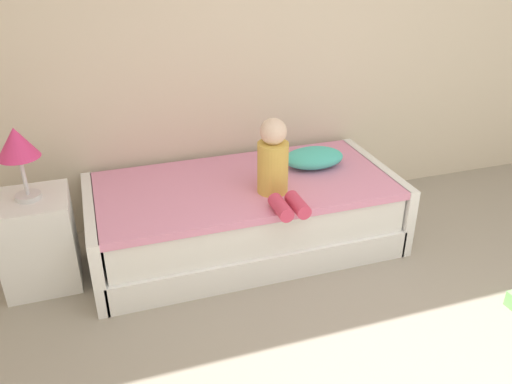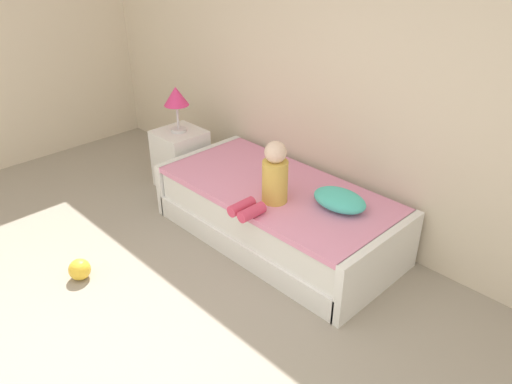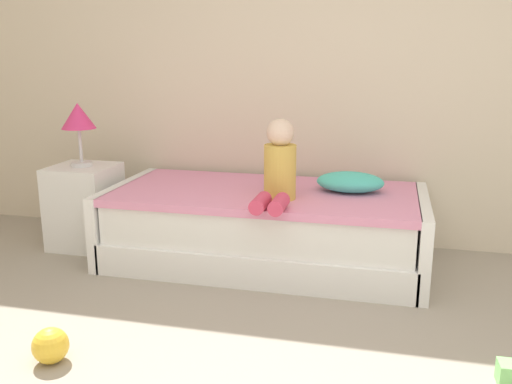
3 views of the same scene
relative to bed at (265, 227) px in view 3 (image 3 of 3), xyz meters
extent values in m
cube|color=beige|center=(0.49, 0.60, 1.20)|extent=(7.20, 0.10, 2.90)
cube|color=white|center=(0.00, 0.00, -0.15)|extent=(2.00, 1.00, 0.20)
cube|color=white|center=(0.00, 0.00, 0.08)|extent=(1.94, 0.94, 0.25)
cube|color=pink|center=(0.00, 0.00, 0.23)|extent=(1.98, 0.98, 0.05)
cube|color=white|center=(-1.02, 0.00, 0.00)|extent=(0.07, 1.00, 0.50)
cube|color=white|center=(1.02, 0.00, 0.00)|extent=(0.07, 1.00, 0.50)
cube|color=white|center=(-1.35, 0.01, 0.05)|extent=(0.44, 0.44, 0.60)
cylinder|color=silver|center=(-1.35, 0.01, 0.37)|extent=(0.15, 0.15, 0.03)
cylinder|color=silver|center=(-1.35, 0.01, 0.50)|extent=(0.02, 0.02, 0.24)
cone|color=#E5387A|center=(-1.35, 0.01, 0.71)|extent=(0.24, 0.24, 0.18)
cylinder|color=gold|center=(0.14, -0.18, 0.42)|extent=(0.20, 0.20, 0.34)
sphere|color=beige|center=(0.14, -0.18, 0.67)|extent=(0.17, 0.17, 0.17)
cylinder|color=#D83F60|center=(0.08, -0.48, 0.30)|extent=(0.09, 0.22, 0.09)
cylinder|color=#D83F60|center=(0.19, -0.48, 0.30)|extent=(0.09, 0.22, 0.09)
ellipsoid|color=#4CCCBC|center=(0.55, 0.10, 0.32)|extent=(0.44, 0.30, 0.13)
sphere|color=yellow|center=(-0.67, -1.49, -0.16)|extent=(0.17, 0.17, 0.17)
cube|color=#7FD872|center=(1.35, -1.18, -0.20)|extent=(0.10, 0.10, 0.10)
camera|label=1|loc=(-0.92, -3.04, 1.83)|focal=36.68mm
camera|label=2|loc=(2.44, -2.64, 2.21)|focal=34.85mm
camera|label=3|loc=(0.79, -3.50, 1.14)|focal=38.97mm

